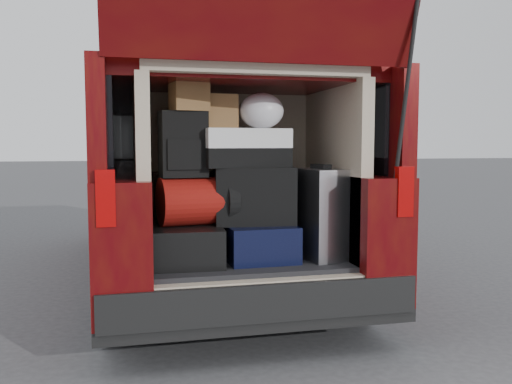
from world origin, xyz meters
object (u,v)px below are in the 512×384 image
(black_soft_case, at_px, (254,195))
(twotone_duffel, at_px, (245,148))
(silver_roller, at_px, (320,214))
(black_hardshell, at_px, (187,244))
(backpack, at_px, (183,144))
(red_duffel, at_px, (197,201))
(navy_hardshell, at_px, (258,241))

(black_soft_case, bearing_deg, twotone_duffel, 163.06)
(silver_roller, distance_m, black_soft_case, 0.45)
(black_hardshell, relative_size, silver_roller, 1.01)
(black_hardshell, distance_m, backpack, 0.63)
(black_hardshell, distance_m, silver_roller, 0.89)
(silver_roller, distance_m, red_duffel, 0.82)
(navy_hardshell, bearing_deg, silver_roller, -11.46)
(red_duffel, bearing_deg, twotone_duffel, -3.98)
(navy_hardshell, distance_m, silver_roller, 0.45)
(backpack, bearing_deg, black_soft_case, -6.49)
(backpack, relative_size, twotone_duffel, 0.74)
(backpack, bearing_deg, twotone_duffel, -3.05)
(navy_hardshell, xyz_separation_m, silver_roller, (0.41, -0.07, 0.18))
(silver_roller, bearing_deg, backpack, 164.97)
(black_soft_case, distance_m, twotone_duffel, 0.32)
(red_duffel, bearing_deg, backpack, 169.09)
(silver_roller, height_order, black_soft_case, black_soft_case)
(navy_hardshell, bearing_deg, red_duffel, 178.25)
(silver_roller, bearing_deg, black_hardshell, 164.98)
(black_hardshell, relative_size, black_soft_case, 1.16)
(black_hardshell, xyz_separation_m, black_soft_case, (0.44, 0.00, 0.30))
(black_soft_case, xyz_separation_m, backpack, (-0.46, -0.00, 0.33))
(backpack, bearing_deg, silver_roller, -11.49)
(black_soft_case, relative_size, twotone_duffel, 0.92)
(red_duffel, xyz_separation_m, backpack, (-0.08, 0.00, 0.36))
(navy_hardshell, height_order, black_soft_case, black_soft_case)
(navy_hardshell, height_order, backpack, backpack)
(black_soft_case, bearing_deg, black_hardshell, -173.95)
(silver_roller, xyz_separation_m, red_duffel, (-0.81, 0.07, 0.10))
(navy_hardshell, bearing_deg, backpack, 177.96)
(red_duffel, relative_size, twotone_duffel, 0.84)
(navy_hardshell, bearing_deg, black_soft_case, 164.79)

